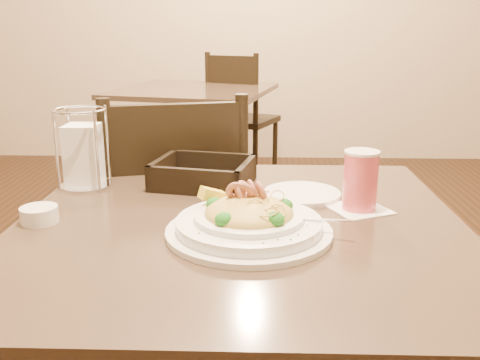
{
  "coord_description": "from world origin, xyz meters",
  "views": [
    {
      "loc": [
        0.03,
        -1.01,
        1.11
      ],
      "look_at": [
        0.0,
        0.02,
        0.81
      ],
      "focal_mm": 40.0,
      "sensor_mm": 36.0,
      "label": 1
    }
  ],
  "objects_px": {
    "pasta_bowl": "(249,220)",
    "butter_ramekin": "(39,215)",
    "dining_chair_far": "(240,115)",
    "drink_glass": "(360,181)",
    "bread_basket": "(203,176)",
    "side_plate": "(302,194)",
    "dining_chair_near": "(174,233)",
    "background_table": "(194,125)",
    "main_table": "(240,321)",
    "napkin_caddy": "(83,154)"
  },
  "relations": [
    {
      "from": "background_table",
      "to": "dining_chair_near",
      "type": "xyz_separation_m",
      "value": [
        0.15,
        -1.82,
        -0.0
      ]
    },
    {
      "from": "main_table",
      "to": "dining_chair_far",
      "type": "height_order",
      "value": "dining_chair_far"
    },
    {
      "from": "side_plate",
      "to": "butter_ramekin",
      "type": "relative_size",
      "value": 2.4
    },
    {
      "from": "dining_chair_near",
      "to": "side_plate",
      "type": "bearing_deg",
      "value": 122.22
    },
    {
      "from": "main_table",
      "to": "background_table",
      "type": "xyz_separation_m",
      "value": [
        -0.36,
        2.31,
        0.0
      ]
    },
    {
      "from": "main_table",
      "to": "background_table",
      "type": "distance_m",
      "value": 2.34
    },
    {
      "from": "background_table",
      "to": "napkin_caddy",
      "type": "height_order",
      "value": "napkin_caddy"
    },
    {
      "from": "dining_chair_near",
      "to": "side_plate",
      "type": "xyz_separation_m",
      "value": [
        0.35,
        -0.33,
        0.24
      ]
    },
    {
      "from": "main_table",
      "to": "pasta_bowl",
      "type": "xyz_separation_m",
      "value": [
        0.02,
        -0.07,
        0.26
      ]
    },
    {
      "from": "dining_chair_far",
      "to": "butter_ramekin",
      "type": "xyz_separation_m",
      "value": [
        -0.31,
        -2.75,
        0.25
      ]
    },
    {
      "from": "dining_chair_far",
      "to": "bread_basket",
      "type": "distance_m",
      "value": 2.49
    },
    {
      "from": "main_table",
      "to": "butter_ramekin",
      "type": "relative_size",
      "value": 12.19
    },
    {
      "from": "dining_chair_near",
      "to": "side_plate",
      "type": "height_order",
      "value": "dining_chair_near"
    },
    {
      "from": "background_table",
      "to": "pasta_bowl",
      "type": "distance_m",
      "value": 2.43
    },
    {
      "from": "dining_chair_near",
      "to": "bread_basket",
      "type": "bearing_deg",
      "value": 100.83
    },
    {
      "from": "pasta_bowl",
      "to": "bread_basket",
      "type": "height_order",
      "value": "pasta_bowl"
    },
    {
      "from": "dining_chair_far",
      "to": "side_plate",
      "type": "bearing_deg",
      "value": 118.85
    },
    {
      "from": "napkin_caddy",
      "to": "pasta_bowl",
      "type": "bearing_deg",
      "value": -36.52
    },
    {
      "from": "bread_basket",
      "to": "main_table",
      "type": "bearing_deg",
      "value": -68.61
    },
    {
      "from": "bread_basket",
      "to": "butter_ramekin",
      "type": "distance_m",
      "value": 0.41
    },
    {
      "from": "bread_basket",
      "to": "side_plate",
      "type": "xyz_separation_m",
      "value": [
        0.24,
        -0.08,
        -0.02
      ]
    },
    {
      "from": "drink_glass",
      "to": "bread_basket",
      "type": "bearing_deg",
      "value": 153.75
    },
    {
      "from": "dining_chair_far",
      "to": "bread_basket",
      "type": "xyz_separation_m",
      "value": [
        -0.01,
        -2.48,
        0.25
      ]
    },
    {
      "from": "dining_chair_near",
      "to": "napkin_caddy",
      "type": "bearing_deg",
      "value": 43.2
    },
    {
      "from": "dining_chair_near",
      "to": "side_plate",
      "type": "distance_m",
      "value": 0.54
    },
    {
      "from": "dining_chair_far",
      "to": "drink_glass",
      "type": "bearing_deg",
      "value": 121.11
    },
    {
      "from": "dining_chair_near",
      "to": "drink_glass",
      "type": "height_order",
      "value": "dining_chair_near"
    },
    {
      "from": "dining_chair_near",
      "to": "bread_basket",
      "type": "distance_m",
      "value": 0.37
    },
    {
      "from": "dining_chair_near",
      "to": "dining_chair_far",
      "type": "distance_m",
      "value": 2.24
    },
    {
      "from": "main_table",
      "to": "side_plate",
      "type": "xyz_separation_m",
      "value": [
        0.14,
        0.17,
        0.23
      ]
    },
    {
      "from": "drink_glass",
      "to": "napkin_caddy",
      "type": "bearing_deg",
      "value": 166.82
    },
    {
      "from": "dining_chair_near",
      "to": "pasta_bowl",
      "type": "distance_m",
      "value": 0.67
    },
    {
      "from": "drink_glass",
      "to": "side_plate",
      "type": "bearing_deg",
      "value": 142.0
    },
    {
      "from": "main_table",
      "to": "napkin_caddy",
      "type": "distance_m",
      "value": 0.54
    },
    {
      "from": "drink_glass",
      "to": "butter_ramekin",
      "type": "xyz_separation_m",
      "value": [
        -0.65,
        -0.1,
        -0.05
      ]
    },
    {
      "from": "pasta_bowl",
      "to": "butter_ramekin",
      "type": "distance_m",
      "value": 0.42
    },
    {
      "from": "background_table",
      "to": "side_plate",
      "type": "xyz_separation_m",
      "value": [
        0.5,
        -2.15,
        0.23
      ]
    },
    {
      "from": "dining_chair_far",
      "to": "drink_glass",
      "type": "relative_size",
      "value": 6.18
    },
    {
      "from": "butter_ramekin",
      "to": "side_plate",
      "type": "bearing_deg",
      "value": 19.1
    },
    {
      "from": "dining_chair_far",
      "to": "side_plate",
      "type": "relative_size",
      "value": 5.25
    },
    {
      "from": "pasta_bowl",
      "to": "butter_ramekin",
      "type": "xyz_separation_m",
      "value": [
        -0.42,
        0.05,
        -0.01
      ]
    },
    {
      "from": "dining_chair_far",
      "to": "side_plate",
      "type": "distance_m",
      "value": 2.58
    },
    {
      "from": "napkin_caddy",
      "to": "drink_glass",
      "type": "bearing_deg",
      "value": -13.18
    },
    {
      "from": "bread_basket",
      "to": "butter_ramekin",
      "type": "xyz_separation_m",
      "value": [
        -0.3,
        -0.27,
        -0.01
      ]
    },
    {
      "from": "main_table",
      "to": "dining_chair_near",
      "type": "distance_m",
      "value": 0.54
    },
    {
      "from": "drink_glass",
      "to": "napkin_caddy",
      "type": "height_order",
      "value": "napkin_caddy"
    },
    {
      "from": "pasta_bowl",
      "to": "napkin_caddy",
      "type": "bearing_deg",
      "value": 143.48
    },
    {
      "from": "napkin_caddy",
      "to": "main_table",
      "type": "bearing_deg",
      "value": -30.4
    },
    {
      "from": "background_table",
      "to": "napkin_caddy",
      "type": "bearing_deg",
      "value": -90.6
    },
    {
      "from": "background_table",
      "to": "pasta_bowl",
      "type": "height_order",
      "value": "pasta_bowl"
    }
  ]
}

